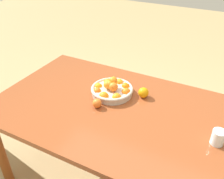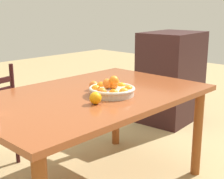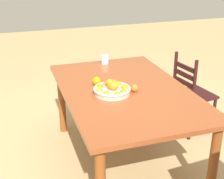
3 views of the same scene
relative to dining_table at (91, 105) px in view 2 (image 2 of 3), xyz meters
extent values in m
cube|color=brown|center=(0.00, 0.00, 0.07)|extent=(1.70, 1.09, 0.04)
cylinder|color=brown|center=(0.76, -0.46, -0.31)|extent=(0.08, 0.08, 0.73)
cylinder|color=brown|center=(0.76, 0.46, -0.31)|extent=(0.08, 0.08, 0.73)
cylinder|color=black|center=(-0.16, 0.82, -0.47)|extent=(0.04, 0.04, 0.42)
cylinder|color=black|center=(-0.16, 0.82, 0.00)|extent=(0.04, 0.04, 0.46)
cube|color=#311919|center=(1.78, 0.47, -0.14)|extent=(0.82, 0.62, 1.08)
cylinder|color=beige|center=(0.07, -0.14, 0.12)|extent=(0.31, 0.31, 0.05)
torus|color=beige|center=(0.07, -0.14, 0.14)|extent=(0.33, 0.33, 0.02)
sphere|color=orange|center=(0.18, -0.13, 0.13)|extent=(0.06, 0.06, 0.06)
sphere|color=orange|center=(0.16, -0.07, 0.13)|extent=(0.06, 0.06, 0.06)
sphere|color=orange|center=(0.08, -0.03, 0.13)|extent=(0.07, 0.07, 0.07)
sphere|color=orange|center=(-0.01, -0.06, 0.13)|extent=(0.07, 0.07, 0.07)
sphere|color=orange|center=(-0.05, -0.16, 0.13)|extent=(0.07, 0.07, 0.07)
sphere|color=orange|center=(-0.01, -0.23, 0.13)|extent=(0.07, 0.07, 0.07)
sphere|color=orange|center=(0.06, -0.26, 0.13)|extent=(0.07, 0.07, 0.07)
sphere|color=orange|center=(0.15, -0.22, 0.13)|extent=(0.06, 0.06, 0.06)
sphere|color=orange|center=(0.07, -0.16, 0.20)|extent=(0.07, 0.07, 0.07)
sphere|color=orange|center=(0.08, -0.15, 0.17)|extent=(0.07, 0.07, 0.07)
sphere|color=orange|center=(0.05, -0.12, 0.18)|extent=(0.07, 0.07, 0.07)
sphere|color=orange|center=(0.08, -0.13, 0.18)|extent=(0.06, 0.06, 0.06)
sphere|color=orange|center=(0.07, -0.15, 0.17)|extent=(0.07, 0.07, 0.07)
sphere|color=orange|center=(0.10, -0.13, 0.18)|extent=(0.06, 0.06, 0.06)
sphere|color=orange|center=(0.10, -0.14, 0.17)|extent=(0.07, 0.07, 0.07)
sphere|color=orange|center=(0.08, 0.06, 0.13)|extent=(0.07, 0.07, 0.07)
sphere|color=orange|center=(-0.16, -0.22, 0.13)|extent=(0.08, 0.08, 0.08)
camera|label=1|loc=(-0.67, 1.27, 1.17)|focal=39.59mm
camera|label=2|loc=(-1.53, -1.65, 0.70)|focal=51.96mm
camera|label=3|loc=(2.52, -0.95, 1.23)|focal=52.40mm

